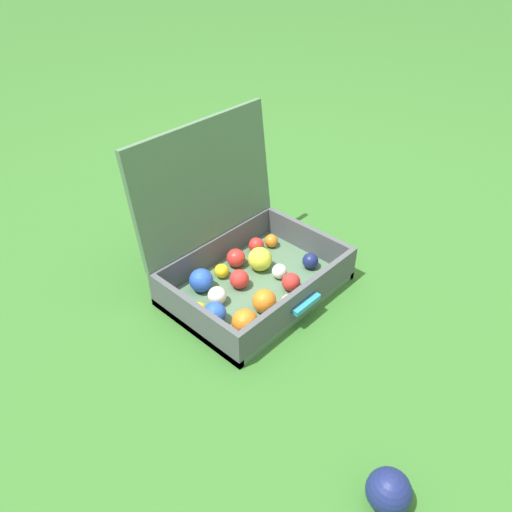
# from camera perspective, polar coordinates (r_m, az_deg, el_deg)

# --- Properties ---
(ground_plane) EXTENTS (16.00, 16.00, 0.00)m
(ground_plane) POSITION_cam_1_polar(r_m,az_deg,el_deg) (1.68, 1.98, -2.40)
(ground_plane) COLOR #336B28
(open_suitcase) EXTENTS (0.54, 0.46, 0.50)m
(open_suitcase) POSITION_cam_1_polar(r_m,az_deg,el_deg) (1.58, -1.62, -0.36)
(open_suitcase) COLOR #4C7051
(open_suitcase) RESTS_ON ground
(stray_ball_on_grass) EXTENTS (0.10, 0.10, 0.10)m
(stray_ball_on_grass) POSITION_cam_1_polar(r_m,az_deg,el_deg) (1.18, 14.79, -24.34)
(stray_ball_on_grass) COLOR navy
(stray_ball_on_grass) RESTS_ON ground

